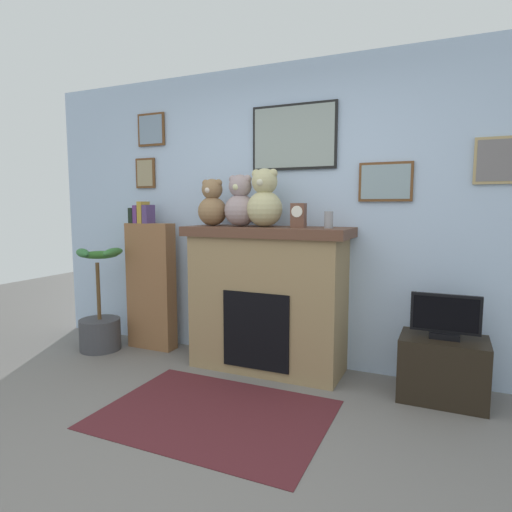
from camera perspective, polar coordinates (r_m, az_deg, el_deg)
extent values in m
plane|color=slate|center=(2.51, -12.52, -27.28)|extent=(12.00, 12.00, 0.00)
cube|color=silver|center=(3.87, 4.96, 5.20)|extent=(5.20, 0.12, 2.60)
cube|color=black|center=(3.84, 4.95, 15.26)|extent=(0.75, 0.02, 0.55)
cube|color=#95A29C|center=(3.83, 4.89, 15.29)|extent=(0.71, 0.00, 0.51)
cube|color=brown|center=(3.62, 16.59, 9.29)|extent=(0.41, 0.02, 0.31)
cube|color=#889FA7|center=(3.61, 16.56, 9.30)|extent=(0.37, 0.00, 0.27)
cube|color=brown|center=(4.56, -13.55, 15.77)|extent=(0.31, 0.02, 0.31)
cube|color=#8096AD|center=(4.55, -13.63, 15.79)|extent=(0.27, 0.00, 0.27)
cube|color=brown|center=(4.57, -14.26, 10.46)|extent=(0.22, 0.02, 0.29)
cube|color=tan|center=(4.56, -14.35, 10.46)|extent=(0.18, 0.00, 0.25)
cube|color=tan|center=(3.61, 29.56, 10.86)|extent=(0.37, 0.02, 0.33)
cube|color=slate|center=(3.60, 29.58, 10.87)|extent=(0.33, 0.00, 0.29)
cube|color=#977C54|center=(3.72, 1.54, -6.20)|extent=(1.27, 0.49, 1.14)
cube|color=brown|center=(3.63, 1.57, 3.21)|extent=(1.39, 0.55, 0.08)
cube|color=black|center=(3.54, -0.06, -9.81)|extent=(0.57, 0.02, 0.63)
cube|color=brown|center=(4.37, -13.55, -3.87)|extent=(0.48, 0.16, 1.23)
cube|color=black|center=(4.41, -15.62, 5.13)|extent=(0.05, 0.13, 0.15)
cube|color=#5F3275|center=(4.38, -15.09, 5.30)|extent=(0.05, 0.13, 0.17)
cube|color=#B69032|center=(4.34, -14.52, 5.55)|extent=(0.05, 0.13, 0.21)
cube|color=#503A70|center=(4.31, -13.89, 5.34)|extent=(0.06, 0.13, 0.18)
cylinder|color=#3F3F44|center=(4.55, -19.72, -9.63)|extent=(0.39, 0.39, 0.30)
cylinder|color=brown|center=(4.46, -19.93, -4.35)|extent=(0.04, 0.04, 0.55)
ellipsoid|color=#377636|center=(4.33, -18.20, 0.47)|extent=(0.20, 0.37, 0.08)
ellipsoid|color=#37732C|center=(4.58, -19.81, 0.14)|extent=(0.35, 0.30, 0.08)
ellipsoid|color=#337038|center=(4.38, -21.74, 0.37)|extent=(0.35, 0.29, 0.08)
cube|color=black|center=(3.49, 23.24, -13.41)|extent=(0.59, 0.40, 0.46)
cube|color=black|center=(3.42, 23.43, -9.49)|extent=(0.20, 0.14, 0.04)
cube|color=black|center=(3.38, 23.55, -6.90)|extent=(0.47, 0.03, 0.28)
cube|color=black|center=(3.36, 23.55, -6.97)|extent=(0.43, 0.00, 0.24)
cube|color=#4F1E24|center=(3.12, -5.46, -19.87)|extent=(1.50, 1.09, 0.01)
cylinder|color=gray|center=(3.44, 9.49, 4.70)|extent=(0.07, 0.07, 0.13)
cube|color=brown|center=(3.51, 5.58, 5.31)|extent=(0.11, 0.08, 0.20)
cylinder|color=white|center=(3.47, 5.36, 5.81)|extent=(0.09, 0.01, 0.09)
sphere|color=#8D6B48|center=(3.84, -5.73, 5.84)|extent=(0.25, 0.25, 0.25)
sphere|color=#8D6B48|center=(3.84, -5.76, 8.67)|extent=(0.18, 0.18, 0.18)
sphere|color=#8D6B48|center=(3.87, -6.60, 9.45)|extent=(0.06, 0.06, 0.06)
sphere|color=#8D6B48|center=(3.81, -4.93, 9.52)|extent=(0.06, 0.06, 0.06)
sphere|color=beige|center=(3.78, -6.31, 8.56)|extent=(0.05, 0.05, 0.05)
sphere|color=gray|center=(3.71, -2.07, 5.99)|extent=(0.27, 0.27, 0.27)
sphere|color=gray|center=(3.71, -2.08, 9.12)|extent=(0.19, 0.19, 0.19)
sphere|color=gray|center=(3.75, -3.03, 9.99)|extent=(0.07, 0.07, 0.07)
sphere|color=gray|center=(3.69, -1.12, 10.06)|extent=(0.07, 0.07, 0.07)
sphere|color=beige|center=(3.64, -2.63, 9.02)|extent=(0.06, 0.06, 0.06)
sphere|color=#BDB583|center=(3.62, 1.13, 6.19)|extent=(0.30, 0.30, 0.30)
sphere|color=#BDB583|center=(3.62, 1.13, 9.72)|extent=(0.21, 0.21, 0.21)
sphere|color=#BDB583|center=(3.66, 0.04, 10.70)|extent=(0.07, 0.07, 0.07)
sphere|color=#BDB583|center=(3.60, 2.25, 10.76)|extent=(0.07, 0.07, 0.07)
sphere|color=beige|center=(3.54, 0.59, 9.62)|extent=(0.06, 0.06, 0.06)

